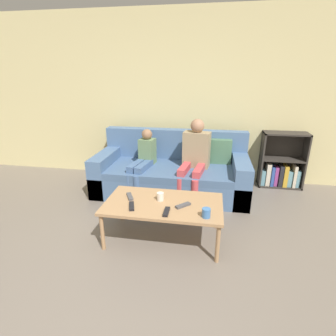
# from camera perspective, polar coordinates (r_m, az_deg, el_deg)

# --- Properties ---
(ground_plane) EXTENTS (22.00, 22.00, 0.00)m
(ground_plane) POSITION_cam_1_polar(r_m,az_deg,el_deg) (2.27, -13.69, -29.07)
(ground_plane) COLOR #70665B
(wall_back) EXTENTS (12.00, 0.06, 2.60)m
(wall_back) POSITION_cam_1_polar(r_m,az_deg,el_deg) (4.32, 0.29, 14.83)
(wall_back) COLOR beige
(wall_back) RESTS_ON ground_plane
(couch) EXTENTS (2.19, 0.98, 0.87)m
(couch) POSITION_cam_1_polar(r_m,az_deg,el_deg) (3.91, 0.94, -1.11)
(couch) COLOR #4C6B93
(couch) RESTS_ON ground_plane
(bookshelf) EXTENTS (0.65, 0.28, 0.86)m
(bookshelf) POSITION_cam_1_polar(r_m,az_deg,el_deg) (4.44, 23.33, 0.32)
(bookshelf) COLOR #332D28
(bookshelf) RESTS_ON ground_plane
(coffee_table) EXTENTS (1.21, 0.67, 0.43)m
(coffee_table) POSITION_cam_1_polar(r_m,az_deg,el_deg) (2.75, -0.99, -8.18)
(coffee_table) COLOR #A87F56
(coffee_table) RESTS_ON ground_plane
(person_adult) EXTENTS (0.42, 0.70, 1.10)m
(person_adult) POSITION_cam_1_polar(r_m,az_deg,el_deg) (3.67, 5.90, 3.05)
(person_adult) COLOR #C6474C
(person_adult) RESTS_ON ground_plane
(person_child) EXTENTS (0.32, 0.68, 0.93)m
(person_child) POSITION_cam_1_polar(r_m,az_deg,el_deg) (3.77, -5.47, 1.74)
(person_child) COLOR #476693
(person_child) RESTS_ON ground_plane
(cup_near) EXTENTS (0.07, 0.07, 0.09)m
(cup_near) POSITION_cam_1_polar(r_m,az_deg,el_deg) (2.76, -1.68, -6.22)
(cup_near) COLOR silver
(cup_near) RESTS_ON coffee_table
(cup_far) EXTENTS (0.08, 0.08, 0.09)m
(cup_far) POSITION_cam_1_polar(r_m,az_deg,el_deg) (2.48, 8.31, -9.64)
(cup_far) COLOR #3D70B2
(cup_far) RESTS_ON coffee_table
(tv_remote_0) EXTENTS (0.15, 0.15, 0.02)m
(tv_remote_0) POSITION_cam_1_polar(r_m,az_deg,el_deg) (2.66, 3.29, -8.13)
(tv_remote_0) COLOR #47474C
(tv_remote_0) RESTS_ON coffee_table
(tv_remote_1) EXTENTS (0.12, 0.17, 0.02)m
(tv_remote_1) POSITION_cam_1_polar(r_m,az_deg,el_deg) (2.87, -8.30, -6.15)
(tv_remote_1) COLOR #47474C
(tv_remote_1) RESTS_ON coffee_table
(tv_remote_2) EXTENTS (0.05, 0.17, 0.02)m
(tv_remote_2) POSITION_cam_1_polar(r_m,az_deg,el_deg) (2.55, -0.34, -9.50)
(tv_remote_2) COLOR black
(tv_remote_2) RESTS_ON coffee_table
(tv_remote_3) EXTENTS (0.10, 0.18, 0.02)m
(tv_remote_3) POSITION_cam_1_polar(r_m,az_deg,el_deg) (2.67, -7.92, -8.21)
(tv_remote_3) COLOR black
(tv_remote_3) RESTS_ON coffee_table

